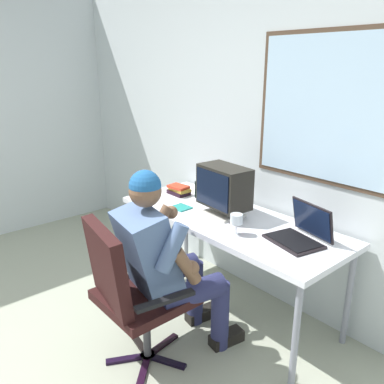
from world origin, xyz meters
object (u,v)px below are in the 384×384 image
desk (228,224)px  crt_monitor (224,188)px  office_chair (129,287)px  wine_glass (236,220)px  laptop (302,231)px  desk_speaker (201,190)px  book_stack (179,190)px  person_seated (167,260)px  cd_case (181,207)px

desk → crt_monitor: 0.27m
office_chair → wine_glass: size_ratio=6.75×
laptop → desk_speaker: bearing=175.7°
wine_glass → office_chair: bearing=-104.1°
book_stack → person_seated: bearing=-43.1°
wine_glass → cd_case: size_ratio=0.97×
desk_speaker → laptop: bearing=-4.3°
wine_glass → book_stack: 0.94m
desk → cd_case: size_ratio=12.16×
office_chair → wine_glass: (0.18, 0.73, 0.29)m
person_seated → laptop: size_ratio=3.20×
crt_monitor → book_stack: crt_monitor is taller
laptop → book_stack: (-1.24, -0.01, -0.02)m
laptop → office_chair: bearing=-118.1°
wine_glass → desk_speaker: size_ratio=0.98×
crt_monitor → desk_speaker: (-0.40, 0.14, -0.14)m
wine_glass → cd_case: wine_glass is taller
book_stack → cd_case: 0.34m
book_stack → cd_case: book_stack is taller
office_chair → book_stack: office_chair is taller
wine_glass → desk_speaker: (-0.71, 0.33, -0.03)m
office_chair → laptop: bearing=61.9°
crt_monitor → wine_glass: (0.31, -0.19, -0.11)m
cd_case → wine_glass: bearing=-3.7°
desk → person_seated: 0.66m
desk_speaker → cd_case: desk_speaker is taller
crt_monitor → book_stack: size_ratio=2.03×
person_seated → desk: bearing=99.3°
wine_glass → cd_case: 0.64m
person_seated → cd_case: 0.71m
crt_monitor → person_seated: bearing=-76.1°
person_seated → desk_speaker: 0.99m
crt_monitor → laptop: size_ratio=1.04×
wine_glass → book_stack: wine_glass is taller
desk → crt_monitor: bearing=177.0°
crt_monitor → laptop: bearing=5.5°
crt_monitor → laptop: (0.65, 0.06, -0.15)m
crt_monitor → book_stack: 0.62m
book_stack → desk_speaker: bearing=23.9°
desk → wine_glass: wine_glass is taller
desk → laptop: (0.59, 0.06, 0.12)m
person_seated → crt_monitor: size_ratio=3.08×
desk_speaker → desk: bearing=-17.5°
office_chair → desk: bearing=94.3°
crt_monitor → book_stack: (-0.60, 0.05, -0.17)m
office_chair → person_seated: bearing=81.6°
desk → person_seated: bearing=-80.7°
desk → crt_monitor: size_ratio=4.40×
wine_glass → desk: bearing=143.8°
office_chair → laptop: size_ratio=2.46×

